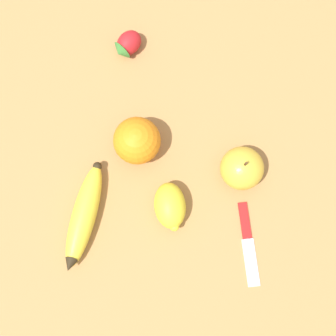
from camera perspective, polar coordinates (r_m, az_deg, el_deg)
name	(u,v)px	position (r m, az deg, el deg)	size (l,w,h in m)	color
ground_plane	(143,180)	(0.87, -3.03, -1.45)	(3.00, 3.00, 0.00)	#A87A47
banana	(84,216)	(0.86, -10.23, -5.80)	(0.16, 0.17, 0.04)	yellow
orange	(137,141)	(0.85, -3.80, 3.34)	(0.09, 0.09, 0.09)	orange
strawberry	(128,44)	(0.94, -4.96, 14.78)	(0.05, 0.07, 0.04)	red
apple	(242,168)	(0.85, 9.00, -0.03)	(0.08, 0.08, 0.08)	gold
lemon	(170,206)	(0.84, 0.24, -4.65)	(0.10, 0.09, 0.06)	yellow
paring_knife	(248,241)	(0.87, 9.70, -8.72)	(0.14, 0.08, 0.01)	silver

